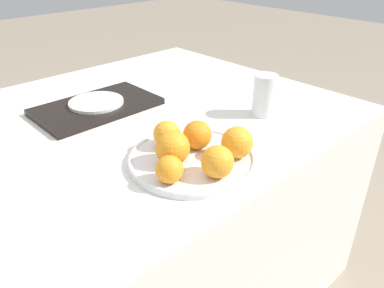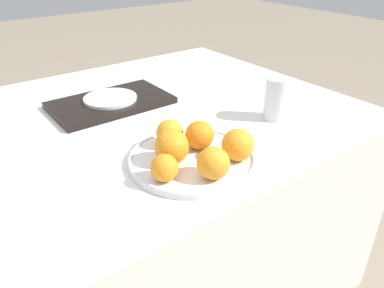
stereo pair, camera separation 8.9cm
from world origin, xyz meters
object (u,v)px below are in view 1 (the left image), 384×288
at_px(orange_4, 197,135).
at_px(serving_tray, 97,107).
at_px(orange_3, 237,142).
at_px(side_plate, 96,102).
at_px(orange_5, 169,169).
at_px(water_glass, 265,95).
at_px(orange_0, 173,148).
at_px(orange_1, 217,162).
at_px(orange_2, 167,134).
at_px(fruit_platter, 192,159).

height_order(orange_4, serving_tray, orange_4).
bearing_deg(orange_3, side_plate, 99.39).
distance_m(orange_5, side_plate, 0.49).
relative_size(water_glass, side_plate, 0.74).
relative_size(orange_0, orange_1, 1.11).
xyz_separation_m(orange_3, orange_5, (-0.19, 0.03, -0.01)).
xyz_separation_m(orange_2, serving_tray, (0.01, 0.36, -0.04)).
bearing_deg(orange_5, orange_3, -9.10).
bearing_deg(orange_2, orange_1, -92.09).
bearing_deg(fruit_platter, orange_5, -159.14).
bearing_deg(orange_5, orange_0, 43.84).
relative_size(orange_2, serving_tray, 0.19).
bearing_deg(orange_4, serving_tray, 96.27).
relative_size(fruit_platter, water_glass, 2.47).
bearing_deg(side_plate, orange_3, -80.61).
xyz_separation_m(orange_1, orange_4, (0.06, 0.12, -0.00)).
height_order(orange_1, orange_3, orange_3).
relative_size(orange_1, water_glass, 0.58).
bearing_deg(orange_5, orange_2, 51.88).
xyz_separation_m(orange_4, water_glass, (0.31, 0.03, 0.01)).
distance_m(orange_4, serving_tray, 0.42).
distance_m(orange_0, serving_tray, 0.43).
bearing_deg(orange_0, orange_2, 59.36).
distance_m(fruit_platter, orange_2, 0.09).
bearing_deg(water_glass, fruit_platter, -171.44).
distance_m(fruit_platter, orange_5, 0.12).
height_order(orange_3, orange_5, orange_3).
bearing_deg(orange_1, fruit_platter, 81.84).
height_order(fruit_platter, orange_5, orange_5).
bearing_deg(side_plate, orange_1, -91.30).
bearing_deg(side_plate, water_glass, -47.54).
relative_size(orange_1, orange_5, 1.19).
bearing_deg(orange_2, orange_5, -128.12).
relative_size(orange_5, side_plate, 0.36).
xyz_separation_m(orange_1, orange_5, (-0.09, 0.06, -0.01)).
bearing_deg(orange_5, water_glass, 11.51).
height_order(orange_1, side_plate, orange_1).
xyz_separation_m(fruit_platter, serving_tray, (-0.00, 0.44, 0.00)).
bearing_deg(orange_0, orange_1, -71.99).
bearing_deg(orange_0, orange_3, -32.31).
relative_size(fruit_platter, side_plate, 1.83).
xyz_separation_m(orange_4, side_plate, (-0.05, 0.41, -0.02)).
distance_m(orange_1, orange_5, 0.11).
distance_m(orange_0, water_glass, 0.40).
distance_m(orange_2, orange_3, 0.18).
bearing_deg(orange_3, fruit_platter, 139.71).
xyz_separation_m(orange_1, orange_3, (0.10, 0.03, 0.00)).
distance_m(orange_0, orange_3, 0.16).
bearing_deg(orange_3, orange_1, -164.91).
height_order(orange_4, water_glass, water_glass).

